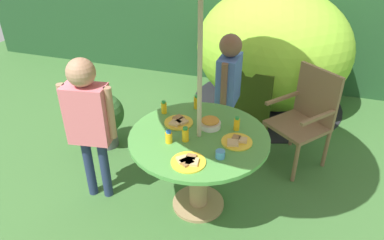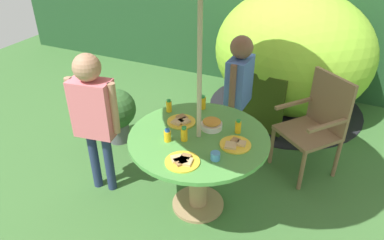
# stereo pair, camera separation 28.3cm
# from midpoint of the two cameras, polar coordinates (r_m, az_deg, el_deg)

# --- Properties ---
(ground_plane) EXTENTS (10.00, 10.00, 0.02)m
(ground_plane) POSITION_cam_midpoint_polar(r_m,az_deg,el_deg) (3.37, -1.49, -13.35)
(ground_plane) COLOR #3D6B33
(hedge_backdrop) EXTENTS (9.00, 0.70, 2.05)m
(hedge_backdrop) POSITION_cam_midpoint_polar(r_m,az_deg,el_deg) (5.53, 9.23, 16.84)
(hedge_backdrop) COLOR #234C28
(hedge_backdrop) RESTS_ON ground_plane
(garden_table) EXTENTS (1.13, 1.13, 0.75)m
(garden_table) POSITION_cam_midpoint_polar(r_m,az_deg,el_deg) (3.00, -1.63, -5.55)
(garden_table) COLOR tan
(garden_table) RESTS_ON ground_plane
(wooden_chair) EXTENTS (0.69, 0.68, 1.00)m
(wooden_chair) POSITION_cam_midpoint_polar(r_m,az_deg,el_deg) (3.72, 15.46, 0.88)
(wooden_chair) COLOR brown
(wooden_chair) RESTS_ON ground_plane
(dome_tent) EXTENTS (2.30, 2.30, 1.53)m
(dome_tent) POSITION_cam_midpoint_polar(r_m,az_deg,el_deg) (4.72, 10.82, 10.84)
(dome_tent) COLOR #8CC633
(dome_tent) RESTS_ON ground_plane
(potted_plant) EXTENTS (0.44, 0.44, 0.63)m
(potted_plant) POSITION_cam_midpoint_polar(r_m,az_deg,el_deg) (4.04, -15.67, 0.46)
(potted_plant) COLOR #595960
(potted_plant) RESTS_ON ground_plane
(child_in_blue_shirt) EXTENTS (0.22, 0.44, 1.30)m
(child_in_blue_shirt) POSITION_cam_midpoint_polar(r_m,az_deg,el_deg) (3.63, 3.59, 6.27)
(child_in_blue_shirt) COLOR brown
(child_in_blue_shirt) RESTS_ON ground_plane
(child_in_pink_shirt) EXTENTS (0.45, 0.24, 1.35)m
(child_in_pink_shirt) POSITION_cam_midpoint_polar(r_m,az_deg,el_deg) (3.12, -18.62, 0.78)
(child_in_pink_shirt) COLOR navy
(child_in_pink_shirt) RESTS_ON ground_plane
(snack_bowl) EXTENTS (0.18, 0.18, 0.09)m
(snack_bowl) POSITION_cam_midpoint_polar(r_m,az_deg,el_deg) (2.98, 0.16, -0.56)
(snack_bowl) COLOR white
(snack_bowl) RESTS_ON garden_table
(plate_center_front) EXTENTS (0.25, 0.25, 0.03)m
(plate_center_front) POSITION_cam_midpoint_polar(r_m,az_deg,el_deg) (2.60, -3.74, -6.65)
(plate_center_front) COLOR yellow
(plate_center_front) RESTS_ON garden_table
(plate_far_left) EXTENTS (0.24, 0.24, 0.03)m
(plate_far_left) POSITION_cam_midpoint_polar(r_m,az_deg,el_deg) (2.81, 4.22, -3.46)
(plate_far_left) COLOR yellow
(plate_far_left) RESTS_ON garden_table
(plate_front_edge) EXTENTS (0.24, 0.24, 0.03)m
(plate_front_edge) POSITION_cam_midpoint_polar(r_m,az_deg,el_deg) (3.06, -4.78, -0.38)
(plate_front_edge) COLOR yellow
(plate_front_edge) RESTS_ON garden_table
(juice_bottle_near_left) EXTENTS (0.06, 0.06, 0.11)m
(juice_bottle_near_left) POSITION_cam_midpoint_polar(r_m,az_deg,el_deg) (2.80, -6.58, -2.79)
(juice_bottle_near_left) COLOR yellow
(juice_bottle_near_left) RESTS_ON garden_table
(juice_bottle_near_right) EXTENTS (0.05, 0.05, 0.12)m
(juice_bottle_near_right) POSITION_cam_midpoint_polar(r_m,az_deg,el_deg) (3.20, -6.98, 1.90)
(juice_bottle_near_right) COLOR yellow
(juice_bottle_near_right) RESTS_ON garden_table
(juice_bottle_far_right) EXTENTS (0.05, 0.05, 0.12)m
(juice_bottle_far_right) POSITION_cam_midpoint_polar(r_m,az_deg,el_deg) (2.94, 4.35, -0.70)
(juice_bottle_far_right) COLOR yellow
(juice_bottle_far_right) RESTS_ON garden_table
(juice_bottle_center_back) EXTENTS (0.05, 0.05, 0.12)m
(juice_bottle_center_back) POSITION_cam_midpoint_polar(r_m,az_deg,el_deg) (2.81, -3.95, -2.39)
(juice_bottle_center_back) COLOR yellow
(juice_bottle_center_back) RESTS_ON garden_table
(juice_bottle_mid_left) EXTENTS (0.06, 0.06, 0.13)m
(juice_bottle_mid_left) POSITION_cam_midpoint_polar(r_m,az_deg,el_deg) (3.25, -1.71, 2.77)
(juice_bottle_mid_left) COLOR yellow
(juice_bottle_mid_left) RESTS_ON garden_table
(cup_near) EXTENTS (0.07, 0.07, 0.06)m
(cup_near) POSITION_cam_midpoint_polar(r_m,az_deg,el_deg) (2.64, 1.40, -5.52)
(cup_near) COLOR #4C99D8
(cup_near) RESTS_ON garden_table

